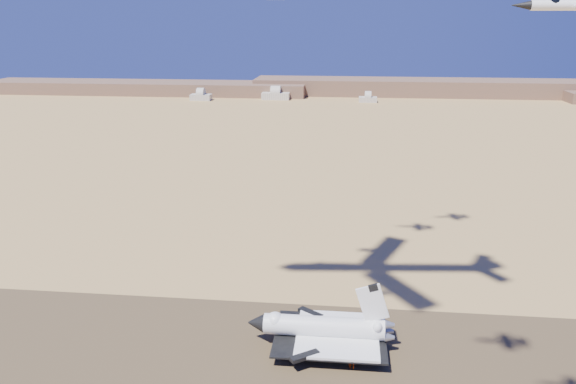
# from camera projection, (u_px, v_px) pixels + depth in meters

# --- Properties ---
(ground) EXTENTS (1200.00, 1200.00, 0.00)m
(ground) POSITION_uv_depth(u_px,v_px,m) (264.00, 348.00, 149.37)
(ground) COLOR tan
(ground) RESTS_ON ground
(runway) EXTENTS (600.00, 50.00, 0.06)m
(runway) POSITION_uv_depth(u_px,v_px,m) (264.00, 348.00, 149.36)
(runway) COLOR #503B28
(runway) RESTS_ON ground
(ridgeline) EXTENTS (960.00, 90.00, 18.00)m
(ridgeline) POSITION_uv_depth(u_px,v_px,m) (389.00, 89.00, 641.40)
(ridgeline) COLOR brown
(ridgeline) RESTS_ON ground
(hangars) EXTENTS (200.50, 29.50, 30.00)m
(hangars) POSITION_uv_depth(u_px,v_px,m) (271.00, 96.00, 609.21)
(hangars) COLOR beige
(hangars) RESTS_ON ground
(shuttle) EXTENTS (38.82, 23.63, 19.19)m
(shuttle) POSITION_uv_depth(u_px,v_px,m) (322.00, 329.00, 148.97)
(shuttle) COLOR white
(shuttle) RESTS_ON runway
(crew_a) EXTENTS (0.46, 0.64, 1.64)m
(crew_a) POSITION_uv_depth(u_px,v_px,m) (354.00, 366.00, 140.05)
(crew_a) COLOR #CC410C
(crew_a) RESTS_ON runway
(crew_b) EXTENTS (0.89, 1.02, 1.82)m
(crew_b) POSITION_uv_depth(u_px,v_px,m) (350.00, 364.00, 140.72)
(crew_b) COLOR #CC410C
(crew_b) RESTS_ON runway
(crew_c) EXTENTS (1.02, 1.02, 1.63)m
(crew_c) POSITION_uv_depth(u_px,v_px,m) (350.00, 365.00, 140.68)
(crew_c) COLOR #CC410C
(crew_c) RESTS_ON runway
(chase_jet_b) EXTENTS (14.22, 7.59, 3.54)m
(chase_jet_b) POSITION_uv_depth(u_px,v_px,m) (575.00, 5.00, 70.30)
(chase_jet_b) COLOR white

